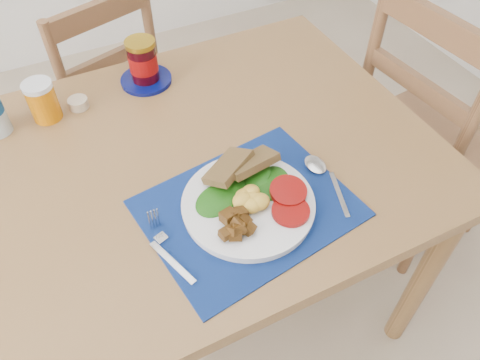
# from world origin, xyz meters

# --- Properties ---
(table) EXTENTS (1.40, 0.90, 0.75)m
(table) POSITION_xyz_m (0.00, 0.20, 0.67)
(table) COLOR brown
(table) RESTS_ON ground
(chair_far) EXTENTS (0.49, 0.48, 1.07)m
(chair_far) POSITION_xyz_m (0.03, 0.89, 0.55)
(chair_far) COLOR #51301D
(chair_far) RESTS_ON ground
(chair_end) EXTENTS (0.46, 0.48, 1.18)m
(chair_end) POSITION_xyz_m (0.91, 0.19, 0.59)
(chair_end) COLOR #51301D
(chair_end) RESTS_ON ground
(placemat) EXTENTS (0.48, 0.40, 0.00)m
(placemat) POSITION_xyz_m (0.16, -0.01, 0.75)
(placemat) COLOR black
(placemat) RESTS_ON table
(breakfast_plate) EXTENTS (0.29, 0.29, 0.07)m
(breakfast_plate) POSITION_xyz_m (0.15, -0.01, 0.77)
(breakfast_plate) COLOR silver
(breakfast_plate) RESTS_ON placemat
(fork) EXTENTS (0.05, 0.19, 0.00)m
(fork) POSITION_xyz_m (-0.04, -0.03, 0.76)
(fork) COLOR #B2B5BA
(fork) RESTS_ON placemat
(spoon) EXTENTS (0.05, 0.20, 0.01)m
(spoon) POSITION_xyz_m (0.36, 0.00, 0.76)
(spoon) COLOR #B2B5BA
(spoon) RESTS_ON placemat
(juice_glass) EXTENTS (0.07, 0.07, 0.10)m
(juice_glass) POSITION_xyz_m (-0.17, 0.50, 0.80)
(juice_glass) COLOR #C96B05
(juice_glass) RESTS_ON table
(ramekin) EXTENTS (0.05, 0.05, 0.03)m
(ramekin) POSITION_xyz_m (-0.09, 0.50, 0.76)
(ramekin) COLOR tan
(ramekin) RESTS_ON table
(jam_on_saucer) EXTENTS (0.14, 0.14, 0.13)m
(jam_on_saucer) POSITION_xyz_m (0.11, 0.53, 0.81)
(jam_on_saucer) COLOR #050B51
(jam_on_saucer) RESTS_ON table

